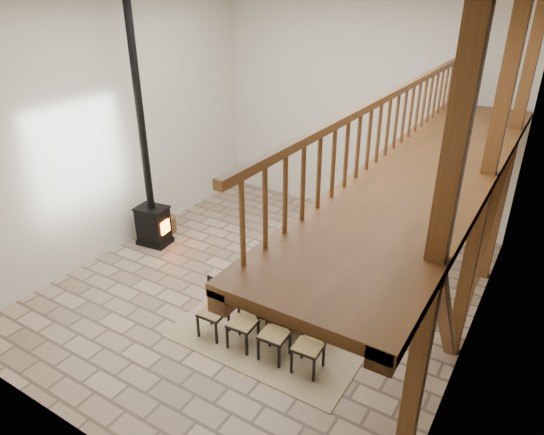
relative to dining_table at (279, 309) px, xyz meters
The scene contains 7 objects.
ground 1.31m from the dining_table, 131.47° to the left, with size 8.00×8.00×0.00m, color tan.
room_shell 2.84m from the dining_table, 69.13° to the left, with size 7.02×8.02×5.01m.
rug 0.36m from the dining_table, 92.96° to the left, with size 3.00×2.50×0.02m, color tan.
dining_table is the anchor object (origin of this frame).
wood_stove 3.98m from the dining_table, 164.38° to the left, with size 0.71×0.58×5.00m.
log_basket 4.29m from the dining_table, 158.22° to the left, with size 0.51×0.51×0.42m.
log_stack 4.28m from the dining_table, 162.92° to the left, with size 0.30×0.31×0.19m.
Camera 1 is at (4.09, -6.41, 5.10)m, focal length 32.00 mm.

